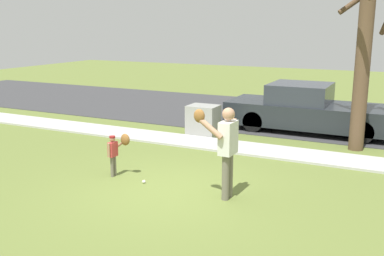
# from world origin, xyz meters

# --- Properties ---
(ground_plane) EXTENTS (48.00, 48.00, 0.00)m
(ground_plane) POSITION_xyz_m (0.00, 3.50, 0.00)
(ground_plane) COLOR olive
(sidewalk_strip) EXTENTS (36.00, 1.20, 0.06)m
(sidewalk_strip) POSITION_xyz_m (0.00, 3.60, 0.03)
(sidewalk_strip) COLOR #B2B2AD
(sidewalk_strip) RESTS_ON ground
(road_surface) EXTENTS (36.00, 6.80, 0.02)m
(road_surface) POSITION_xyz_m (0.00, 8.60, 0.01)
(road_surface) COLOR #38383A
(road_surface) RESTS_ON ground
(person_adult) EXTENTS (0.72, 0.64, 1.78)m
(person_adult) POSITION_xyz_m (1.14, 0.10, 1.09)
(person_adult) COLOR #6B6656
(person_adult) RESTS_ON ground
(person_child) EXTENTS (0.43, 0.36, 0.97)m
(person_child) POSITION_xyz_m (-1.48, 0.25, 0.64)
(person_child) COLOR #6B6656
(person_child) RESTS_ON ground
(baseball) EXTENTS (0.07, 0.07, 0.07)m
(baseball) POSITION_xyz_m (-0.72, 0.11, 0.04)
(baseball) COLOR white
(baseball) RESTS_ON ground
(utility_cabinet) EXTENTS (0.89, 0.71, 0.92)m
(utility_cabinet) POSITION_xyz_m (-1.37, 4.53, 0.46)
(utility_cabinet) COLOR gray
(utility_cabinet) RESTS_ON ground
(street_tree_near) EXTENTS (1.85, 1.88, 5.43)m
(street_tree_near) POSITION_xyz_m (2.99, 4.88, 2.88)
(street_tree_near) COLOR brown
(street_tree_near) RESTS_ON ground
(parked_pickup_dark) EXTENTS (5.20, 1.95, 1.48)m
(parked_pickup_dark) POSITION_xyz_m (1.38, 6.48, 0.67)
(parked_pickup_dark) COLOR #23282D
(parked_pickup_dark) RESTS_ON road_surface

